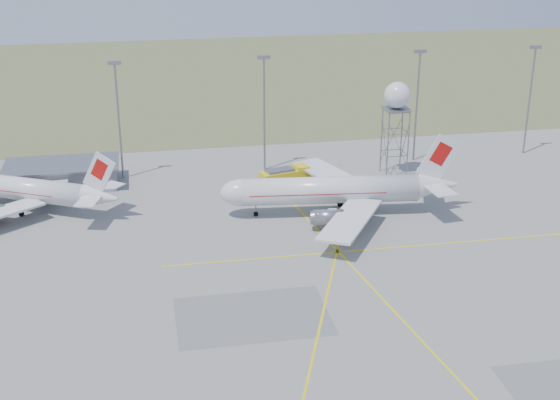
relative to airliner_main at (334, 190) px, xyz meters
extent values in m
plane|color=gray|center=(2.91, -43.61, -3.84)|extent=(400.00, 400.00, 0.00)
cube|color=#566336|center=(2.91, 96.39, -3.83)|extent=(400.00, 120.00, 0.03)
cube|color=gray|center=(-42.09, 20.39, -2.04)|extent=(18.00, 9.00, 3.60)
cube|color=slate|center=(-42.09, 20.39, -0.09)|extent=(19.00, 10.00, 0.30)
cylinder|color=slate|center=(-32.09, 22.39, 6.16)|extent=(0.36, 0.36, 20.00)
cube|color=slate|center=(-32.09, 22.39, 16.36)|extent=(2.20, 0.50, 0.60)
cylinder|color=slate|center=(-7.09, 22.39, 6.16)|extent=(0.36, 0.36, 20.00)
cube|color=slate|center=(-7.09, 22.39, 16.36)|extent=(2.20, 0.50, 0.60)
cylinder|color=slate|center=(20.91, 22.39, 6.16)|extent=(0.36, 0.36, 20.00)
cube|color=slate|center=(20.91, 22.39, 16.36)|extent=(2.20, 0.50, 0.60)
cylinder|color=slate|center=(42.91, 22.39, 6.16)|extent=(0.36, 0.36, 20.00)
cube|color=slate|center=(42.91, 22.39, 16.36)|extent=(2.20, 0.50, 0.60)
cylinder|color=silver|center=(-0.63, 0.07, 0.11)|extent=(27.32, 6.95, 4.16)
ellipsoid|color=silver|center=(-14.07, 1.47, 0.11)|extent=(7.05, 4.83, 4.16)
cube|color=black|center=(-15.32, 1.60, 0.73)|extent=(1.80, 2.44, 1.01)
cone|color=silver|center=(15.92, -1.66, 0.42)|extent=(6.64, 4.79, 4.16)
cube|color=silver|center=(15.92, -1.66, 4.79)|extent=(6.66, 1.00, 7.82)
cube|color=#AE0E0B|center=(16.13, -1.69, 5.52)|extent=(3.60, 0.72, 4.01)
cube|color=silver|center=(15.75, 1.70, 0.94)|extent=(3.90, 6.03, 0.19)
cube|color=silver|center=(15.06, -4.92, 0.94)|extent=(3.90, 6.03, 0.19)
cube|color=silver|center=(1.90, 9.21, -0.93)|extent=(10.39, 17.34, 0.37)
cube|color=silver|center=(-0.05, -9.40, -0.93)|extent=(13.04, 16.76, 0.37)
cylinder|color=slate|center=(-1.04, 6.17, -1.87)|extent=(4.59, 2.83, 2.39)
cylinder|color=slate|center=(-2.29, -5.82, -1.87)|extent=(4.59, 2.83, 2.39)
cube|color=#AE0E0B|center=(-2.70, 0.28, 0.21)|extent=(21.12, 6.34, 0.12)
cylinder|color=black|center=(-12.01, 1.26, -3.38)|extent=(0.80, 0.80, 0.94)
cube|color=black|center=(1.44, -0.15, -3.38)|extent=(1.68, 6.31, 0.94)
cylinder|color=slate|center=(1.44, -0.15, -2.91)|extent=(0.27, 0.27, 1.87)
cylinder|color=silver|center=(-47.90, 10.90, -0.40)|extent=(22.52, 14.26, 3.63)
cone|color=silver|center=(-35.09, 4.09, -0.13)|extent=(6.51, 5.76, 3.63)
cube|color=silver|center=(-35.09, 4.09, 3.68)|extent=(5.26, 2.97, 6.82)
cube|color=#AE0E0B|center=(-34.93, 4.00, 4.32)|extent=(2.90, 1.74, 3.50)
cube|color=silver|center=(-34.13, 6.86, 0.33)|extent=(4.90, 5.76, 0.16)
cube|color=silver|center=(-36.85, 1.74, 0.33)|extent=(4.90, 5.76, 0.16)
cube|color=silver|center=(-42.87, 17.46, -1.31)|extent=(4.85, 14.65, 0.33)
cylinder|color=slate|center=(-46.23, 15.96, -2.12)|extent=(4.34, 3.63, 2.09)
cube|color=#AE0E0B|center=(-49.50, 11.75, -0.31)|extent=(17.73, 11.75, 0.11)
cube|color=black|center=(-46.30, 10.04, -3.44)|extent=(3.35, 5.23, 0.82)
cylinder|color=slate|center=(-46.30, 10.04, -3.03)|extent=(0.29, 0.29, 1.63)
cylinder|color=slate|center=(12.92, 13.79, 2.10)|extent=(0.22, 0.22, 11.88)
cylinder|color=slate|center=(16.58, 13.79, 2.10)|extent=(0.22, 0.22, 11.88)
cylinder|color=slate|center=(16.58, 17.45, 2.10)|extent=(0.22, 0.22, 11.88)
cylinder|color=slate|center=(12.92, 17.45, 2.10)|extent=(0.22, 0.22, 11.88)
cube|color=slate|center=(14.75, 15.62, 8.03)|extent=(4.25, 4.25, 0.23)
sphere|color=silver|center=(14.75, 15.62, 10.41)|extent=(4.57, 4.57, 4.57)
cube|color=yellow|center=(-5.23, 12.95, -1.96)|extent=(8.92, 4.96, 2.07)
cube|color=yellow|center=(-2.32, 13.74, -1.11)|extent=(2.87, 3.14, 1.32)
cube|color=black|center=(-1.68, 13.92, -1.02)|extent=(0.74, 2.39, 0.94)
cube|color=slate|center=(-6.13, 12.70, -0.74)|extent=(5.14, 3.42, 0.38)
camera|label=1|loc=(-28.57, -107.99, 42.88)|focal=50.00mm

